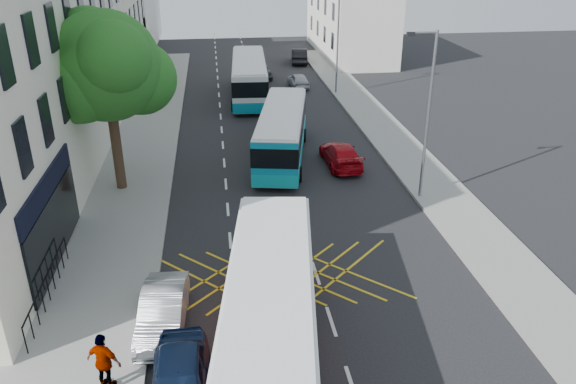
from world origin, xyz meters
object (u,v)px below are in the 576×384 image
object	(u,v)px
bus_far	(249,78)
street_tree	(105,67)
distant_car_dark	(299,56)
parked_car_blue	(180,383)
bus_mid	(282,133)
parked_car_silver	(163,311)
distant_car_grey	(259,71)
pedestrian_far	(104,362)
lamp_far	(337,36)
lamp_near	(427,108)
red_hatchback	(341,155)
distant_car_silver	(298,80)
bus_near	(270,322)

from	to	relation	value
bus_far	street_tree	bearing A→B (deg)	-111.69
distant_car_dark	parked_car_blue	bearing A→B (deg)	84.15
parked_car_blue	distant_car_dark	bearing A→B (deg)	77.28
bus_mid	parked_car_silver	bearing A→B (deg)	-100.00
distant_car_grey	pedestrian_far	size ratio (longest dim) A/B	2.34
lamp_far	distant_car_grey	size ratio (longest dim) A/B	1.87
street_tree	parked_car_blue	size ratio (longest dim) A/B	2.10
bus_far	parked_car_silver	distance (m)	28.72
street_tree	distant_car_dark	bearing A→B (deg)	65.08
parked_car_blue	bus_far	bearing A→B (deg)	82.60
bus_mid	lamp_near	bearing A→B (deg)	-35.75
red_hatchback	distant_car_silver	size ratio (longest dim) A/B	1.27
parked_car_blue	distant_car_grey	xyz separation A→B (m)	(5.46, 38.38, -0.12)
red_hatchback	parked_car_blue	bearing A→B (deg)	62.36
distant_car_silver	pedestrian_far	world-z (taller)	pedestrian_far
bus_mid	distant_car_grey	size ratio (longest dim) A/B	2.46
pedestrian_far	street_tree	bearing A→B (deg)	-59.15
bus_far	distant_car_silver	size ratio (longest dim) A/B	3.23
bus_near	bus_far	distance (m)	30.60
distant_car_dark	distant_car_grey	bearing A→B (deg)	59.33
street_tree	red_hatchback	world-z (taller)	street_tree
bus_far	distant_car_grey	world-z (taller)	bus_far
lamp_far	red_hatchback	xyz separation A→B (m)	(-2.84, -15.21, -3.97)
bus_mid	parked_car_blue	bearing A→B (deg)	-94.33
parked_car_blue	parked_car_silver	world-z (taller)	parked_car_blue
lamp_far	distant_car_dark	distance (m)	12.94
bus_near	distant_car_silver	distance (m)	34.02
bus_near	distant_car_grey	xyz separation A→B (m)	(2.82, 37.22, -1.05)
parked_car_blue	distant_car_silver	bearing A→B (deg)	76.26
street_tree	parked_car_silver	size ratio (longest dim) A/B	2.20
lamp_near	pedestrian_far	distance (m)	17.71
red_hatchback	pedestrian_far	xyz separation A→B (m)	(-10.35, -16.06, 0.42)
bus_mid	parked_car_blue	xyz separation A→B (m)	(-5.10, -18.42, -0.81)
lamp_near	parked_car_silver	bearing A→B (deg)	-143.95
street_tree	bus_far	world-z (taller)	street_tree
street_tree	bus_near	distance (m)	15.87
parked_car_blue	pedestrian_far	size ratio (longest dim) A/B	2.29
bus_near	distant_car_dark	world-z (taller)	bus_near
bus_mid	red_hatchback	size ratio (longest dim) A/B	2.38
parked_car_silver	distant_car_silver	size ratio (longest dim) A/B	1.15
bus_mid	red_hatchback	bearing A→B (deg)	-15.97
lamp_far	parked_car_blue	size ratio (longest dim) A/B	1.91
street_tree	distant_car_grey	xyz separation A→B (m)	(9.07, 23.40, -5.70)
lamp_near	bus_mid	world-z (taller)	lamp_near
pedestrian_far	distant_car_silver	bearing A→B (deg)	-82.54
bus_near	parked_car_silver	xyz separation A→B (m)	(-3.34, 2.28, -0.99)
parked_car_silver	red_hatchback	xyz separation A→B (m)	(8.95, 13.38, -0.02)
parked_car_blue	distant_car_silver	xyz separation A→B (m)	(8.49, 34.66, -0.12)
lamp_far	distant_car_silver	world-z (taller)	lamp_far
bus_far	distant_car_silver	distance (m)	5.36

